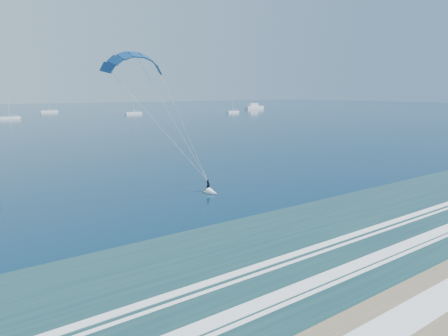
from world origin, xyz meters
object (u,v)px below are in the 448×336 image
kitesurfer_rig (174,123)px  sailboat_3 (10,118)px  motor_yacht (254,107)px  sailboat_5 (133,113)px  sailboat_4 (49,111)px  sailboat_6 (233,112)px

kitesurfer_rig → sailboat_3: size_ratio=1.55×
motor_yacht → sailboat_5: size_ratio=1.18×
sailboat_3 → sailboat_4: 59.49m
sailboat_3 → sailboat_5: sailboat_5 is taller
kitesurfer_rig → sailboat_5: size_ratio=1.39×
sailboat_3 → sailboat_5: bearing=5.4°
sailboat_3 → sailboat_4: size_ratio=0.88×
motor_yacht → sailboat_5: (-98.11, -12.52, -0.92)m
kitesurfer_rig → sailboat_6: bearing=51.1°
sailboat_3 → sailboat_5: (62.51, 5.95, 0.01)m
kitesurfer_rig → motor_yacht: kitesurfer_rig is taller
sailboat_3 → sailboat_4: bearing=61.6°
kitesurfer_rig → sailboat_6: 193.90m
motor_yacht → sailboat_4: (-132.28, 33.84, -0.92)m
kitesurfer_rig → sailboat_4: 221.09m
motor_yacht → sailboat_4: size_ratio=1.15×
motor_yacht → sailboat_6: bearing=-143.0°
motor_yacht → sailboat_6: sailboat_6 is taller
sailboat_4 → kitesurfer_rig: bearing=-98.9°
sailboat_4 → motor_yacht: bearing=-14.3°
sailboat_4 → sailboat_6: (87.55, -67.60, -0.01)m
sailboat_4 → sailboat_6: bearing=-37.7°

